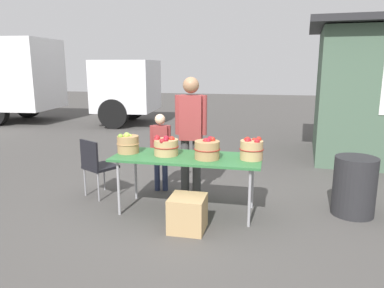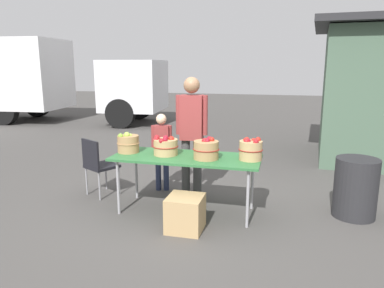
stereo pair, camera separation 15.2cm
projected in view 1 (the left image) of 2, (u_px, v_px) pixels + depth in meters
ground_plane at (187, 211)px, 4.84m from camera, size 40.00×40.00×0.00m
market_table at (187, 160)px, 4.69m from camera, size 1.90×0.76×0.75m
apple_basket_green_0 at (128, 144)px, 4.86m from camera, size 0.30×0.30×0.28m
apple_basket_red_0 at (166, 146)px, 4.73m from camera, size 0.33×0.33×0.26m
apple_basket_red_1 at (207, 149)px, 4.54m from camera, size 0.33×0.33×0.28m
apple_basket_red_2 at (251, 149)px, 4.51m from camera, size 0.30×0.30×0.29m
vendor_adult at (191, 127)px, 5.23m from camera, size 0.46×0.26×1.74m
child_customer at (161, 146)px, 5.50m from camera, size 0.31×0.20×1.19m
box_truck at (23, 78)px, 12.19m from camera, size 7.86×2.84×2.75m
folding_chair at (96, 163)px, 5.26m from camera, size 0.54×0.54×0.86m
trash_barrel at (354, 186)px, 4.66m from camera, size 0.53×0.53×0.76m
produce_crate at (188, 213)px, 4.25m from camera, size 0.41×0.41×0.41m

